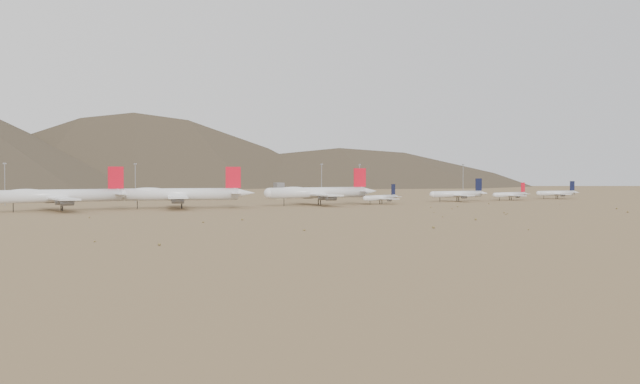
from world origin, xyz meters
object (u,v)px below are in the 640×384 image
widebody_east (318,192)px  narrowbody_a (381,198)px  widebody_west (60,196)px  narrowbody_b (458,194)px  widebody_centre (180,194)px  control_tower (279,192)px

widebody_east → narrowbody_a: bearing=-3.8°
widebody_west → narrowbody_a: widebody_west is taller
widebody_east → narrowbody_b: size_ratio=1.61×
widebody_east → narrowbody_b: widebody_east is taller
widebody_east → narrowbody_b: (108.52, -2.23, -2.70)m
widebody_west → widebody_centre: bearing=-7.4°
narrowbody_b → widebody_east: bearing=-176.1°
narrowbody_b → control_tower: 128.29m
widebody_west → widebody_centre: 63.96m
widebody_centre → narrowbody_a: size_ratio=2.11×
widebody_centre → widebody_west: bearing=-168.2°
widebody_east → narrowbody_a: (41.63, -7.26, -3.73)m
control_tower → widebody_centre: bearing=-141.1°
narrowbody_b → control_tower: bearing=137.7°
widebody_east → control_tower: 94.67m
widebody_east → narrowbody_a: widebody_east is taller
widebody_centre → control_tower: 139.06m
widebody_centre → widebody_east: bearing=16.0°
widebody_east → control_tower: bearing=82.9°
narrowbody_b → narrowbody_a: bearing=-170.7°
widebody_centre → widebody_east: widebody_centre is taller
widebody_centre → control_tower: size_ratio=6.27×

